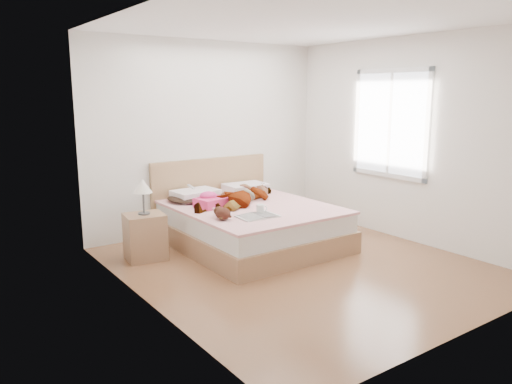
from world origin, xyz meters
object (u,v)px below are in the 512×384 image
towel (211,201)px  coffee_mug (261,209)px  plush_toy (222,213)px  nightstand (145,233)px  phone (191,187)px  bed (248,222)px  woman (240,194)px  magazine (258,216)px

towel → coffee_mug: 0.70m
plush_toy → nightstand: size_ratio=0.26×
phone → coffee_mug: (0.36, -1.04, -0.14)m
coffee_mug → plush_toy: size_ratio=0.58×
towel → nightstand: size_ratio=0.44×
towel → coffee_mug: towel is taller
bed → coffee_mug: (-0.15, -0.48, 0.29)m
bed → plush_toy: bearing=-144.8°
coffee_mug → plush_toy: (-0.52, 0.01, 0.02)m
woman → nightstand: size_ratio=1.68×
coffee_mug → magazine: bearing=-136.0°
bed → magazine: bed is taller
phone → magazine: bearing=-106.4°
phone → magazine: (0.23, -1.16, -0.19)m
towel → coffee_mug: bearing=-63.7°
coffee_mug → nightstand: (-1.17, 0.66, -0.25)m
magazine → nightstand: bearing=143.0°
towel → nightstand: 0.90m
magazine → towel: bearing=103.7°
bed → nightstand: bearing=172.2°
woman → phone: phone is taller
nightstand → bed: bearing=-7.8°
bed → towel: size_ratio=5.09×
bed → plush_toy: (-0.66, -0.47, 0.31)m
bed → towel: bearing=162.6°
phone → nightstand: nightstand is taller
towel → magazine: bearing=-76.3°
bed → magazine: (-0.27, -0.60, 0.24)m
phone → bed: size_ratio=0.05×
bed → coffee_mug: size_ratio=14.60×
plush_toy → coffee_mug: bearing=-1.6°
bed → woman: bearing=90.9°
towel → plush_toy: (-0.21, -0.61, -0.01)m
woman → plush_toy: (-0.66, -0.62, -0.04)m
coffee_mug → bed: bearing=73.3°
bed → towel: bed is taller
coffee_mug → nightstand: nightstand is taller
phone → bed: bearing=-75.6°
towel → nightstand: bearing=177.5°
bed → magazine: size_ratio=4.43×
woman → bed: size_ratio=0.76×
towel → magazine: size_ratio=0.87×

